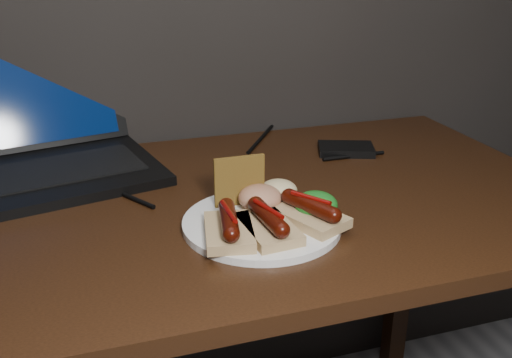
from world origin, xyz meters
The scene contains 12 objects.
desk centered at (0.00, 1.38, 0.66)m, with size 1.40×0.70×0.75m.
laptop centered at (-0.24, 1.62, 0.80)m, with size 0.48×0.45×0.25m.
hard_drive centered at (0.38, 1.53, 0.76)m, with size 0.12×0.07×0.02m, color black.
desk_cables centered at (0.01, 1.54, 0.75)m, with size 0.86×0.40×0.01m.
plate centered at (0.10, 1.26, 0.76)m, with size 0.25×0.25×0.01m, color white.
bread_sausage_left centered at (0.03, 1.22, 0.78)m, with size 0.09×0.13×0.04m.
bread_sausage_center centered at (0.09, 1.21, 0.78)m, with size 0.08×0.12×0.04m.
bread_sausage_right centered at (0.17, 1.23, 0.78)m, with size 0.11×0.13×0.04m.
crispbread centered at (0.08, 1.33, 0.80)m, with size 0.09×0.01×0.09m, color olive.
salad_greens centered at (0.19, 1.25, 0.78)m, with size 0.07×0.07×0.04m, color #115815.
salsa_mound centered at (0.11, 1.30, 0.78)m, with size 0.07×0.07×0.04m, color maroon.
coleslaw_mound centered at (0.15, 1.32, 0.78)m, with size 0.06×0.06×0.04m, color silver.
Camera 1 is at (-0.16, 0.49, 1.17)m, focal length 40.00 mm.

